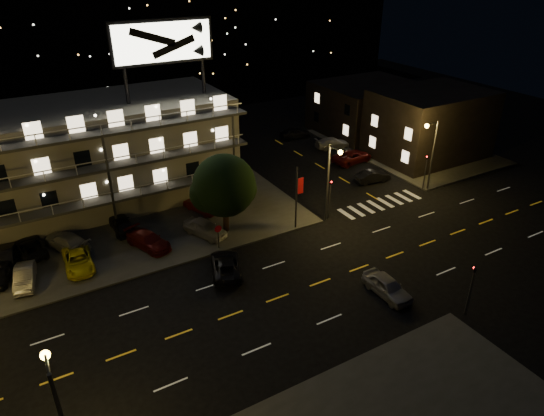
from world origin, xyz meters
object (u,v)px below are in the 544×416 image
lot_car_2 (78,260)px  lot_car_7 (67,241)px  side_car_0 (372,176)px  road_car_west (226,265)px  tree (224,187)px  road_car_east (387,286)px  lot_car_4 (205,228)px

lot_car_2 → lot_car_7: 3.60m
lot_car_2 → side_car_0: bearing=5.3°
lot_car_7 → road_car_west: (10.74, -10.20, -0.19)m
tree → side_car_0: bearing=5.4°
lot_car_2 → road_car_east: bearing=-34.9°
lot_car_7 → road_car_east: size_ratio=1.14×
lot_car_4 → road_car_west: lot_car_4 is taller
road_car_west → road_car_east: bearing=157.0°
tree → lot_car_7: 14.70m
road_car_east → road_car_west: 13.07m
lot_car_2 → lot_car_7: size_ratio=0.95×
tree → lot_car_4: (-2.02, 0.17, -3.76)m
lot_car_7 → road_car_west: bearing=112.5°
tree → road_car_east: (6.67, -14.99, -3.91)m
tree → lot_car_4: bearing=175.2°
tree → lot_car_7: bearing=162.9°
lot_car_4 → side_car_0: lot_car_4 is taller
lot_car_2 → road_car_west: (10.44, -6.61, -0.12)m
side_car_0 → road_car_east: road_car_east is taller
lot_car_7 → side_car_0: lot_car_7 is taller
tree → lot_car_2: tree is taller
side_car_0 → road_car_east: bearing=149.3°
road_car_east → lot_car_2: bearing=142.1°
road_car_west → side_car_0: bearing=-140.3°
lot_car_2 → road_car_east: size_ratio=1.08×
lot_car_7 → side_car_0: bearing=152.0°
tree → road_car_east: 16.87m
side_car_0 → tree: bearing=102.2°
lot_car_2 → road_car_west: bearing=-29.3°
lot_car_7 → road_car_west: 14.81m
lot_car_2 → lot_car_4: (11.25, -0.43, 0.09)m
lot_car_7 → tree: bearing=138.9°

